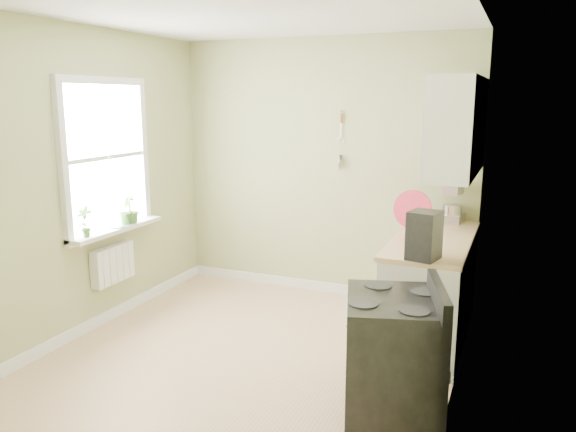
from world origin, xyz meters
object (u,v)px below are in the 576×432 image
at_px(stove, 393,360).
at_px(coffee_maker, 424,237).
at_px(stand_mixer, 454,203).
at_px(kettle, 419,212).

relative_size(stove, coffee_maker, 2.68).
relative_size(stove, stand_mixer, 2.29).
bearing_deg(kettle, stove, -83.78).
xyz_separation_m(stand_mixer, kettle, (-0.31, -0.10, -0.09)).
bearing_deg(stand_mixer, kettle, -161.91).
distance_m(stand_mixer, kettle, 0.34).
relative_size(stove, kettle, 5.42).
relative_size(stand_mixer, kettle, 2.37).
distance_m(stove, kettle, 2.18).
height_order(stove, kettle, kettle).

